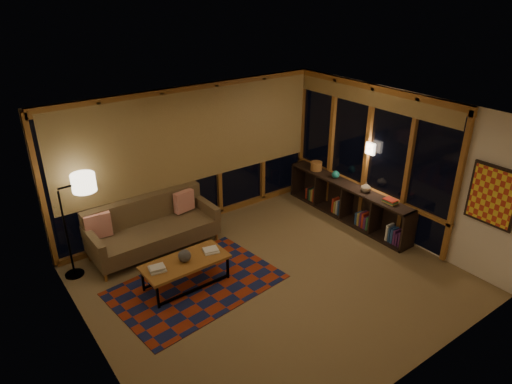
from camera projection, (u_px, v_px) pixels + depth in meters
floor at (272, 280)px, 7.34m from camera, size 5.50×5.00×0.01m
ceiling at (275, 116)px, 6.19m from camera, size 5.50×5.00×0.01m
walls at (273, 205)px, 6.77m from camera, size 5.51×5.01×2.70m
window_wall_back at (194, 158)px, 8.54m from camera, size 5.30×0.16×2.60m
window_wall_right at (365, 156)px, 8.63m from camera, size 0.16×3.70×2.60m
wall_art at (493, 196)px, 6.81m from camera, size 0.06×0.74×0.94m
wall_sconce at (371, 149)px, 8.40m from camera, size 0.12×0.18×0.22m
sofa at (154, 228)px, 7.96m from camera, size 2.22×0.94×0.90m
pillow_left at (98, 226)px, 7.57m from camera, size 0.44×0.19×0.43m
pillow_right at (184, 203)px, 8.40m from camera, size 0.40×0.19×0.39m
area_rug at (196, 285)px, 7.20m from camera, size 2.70×1.96×0.01m
coffee_table at (186, 273)px, 7.13m from camera, size 1.35×0.64×0.45m
book_stack_a at (157, 268)px, 6.80m from camera, size 0.25×0.21×0.07m
book_stack_b at (211, 251)px, 7.26m from camera, size 0.25×0.21×0.04m
ceramic_pot at (185, 256)px, 6.99m from camera, size 0.23×0.23×0.20m
floor_lamp at (66, 230)px, 7.11m from camera, size 0.58×0.39×1.69m
bookshelf at (347, 201)px, 9.07m from camera, size 0.40×2.99×0.75m
basket at (316, 166)px, 9.54m from camera, size 0.31×0.31×0.18m
teal_bowl at (336, 175)px, 9.15m from camera, size 0.20×0.20×0.16m
vase at (366, 187)px, 8.56m from camera, size 0.23×0.23×0.20m
shelf_book_stack at (390, 201)px, 8.16m from camera, size 0.19×0.26×0.07m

